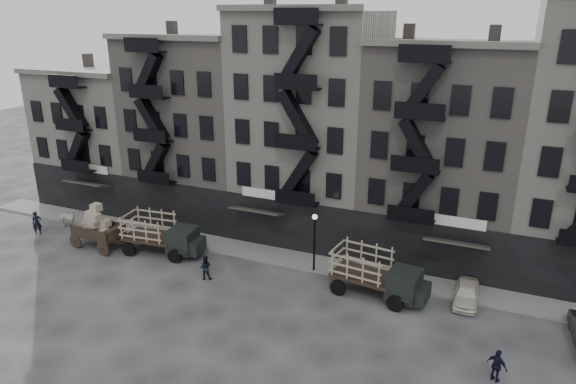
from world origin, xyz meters
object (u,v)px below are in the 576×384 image
at_px(wagon, 96,223).
at_px(car_east, 466,293).
at_px(horse, 67,219).
at_px(stake_truck_west, 161,232).
at_px(pedestrian_mid, 205,267).
at_px(policeman, 497,366).
at_px(pedestrian_west, 37,223).
at_px(stake_truck_east, 377,271).

xyz_separation_m(wagon, car_east, (26.54, 2.61, -1.31)).
relative_size(horse, stake_truck_west, 0.28).
height_order(pedestrian_mid, policeman, policeman).
xyz_separation_m(car_east, pedestrian_west, (-32.59, -2.78, 0.35)).
height_order(horse, pedestrian_mid, pedestrian_mid).
height_order(horse, car_east, horse).
height_order(horse, pedestrian_west, pedestrian_west).
relative_size(wagon, stake_truck_east, 0.67).
height_order(stake_truck_east, pedestrian_west, stake_truck_east).
height_order(pedestrian_west, pedestrian_mid, pedestrian_west).
relative_size(stake_truck_west, pedestrian_mid, 3.63).
bearing_deg(stake_truck_west, horse, 169.35).
bearing_deg(horse, wagon, -123.67).
bearing_deg(pedestrian_west, wagon, -54.44).
xyz_separation_m(horse, policeman, (33.46, -6.12, 0.14)).
distance_m(stake_truck_east, pedestrian_mid, 11.31).
height_order(stake_truck_east, policeman, stake_truck_east).
distance_m(horse, wagon, 5.41).
height_order(wagon, pedestrian_mid, wagon).
height_order(stake_truck_west, policeman, stake_truck_west).
relative_size(pedestrian_west, policeman, 1.11).
relative_size(wagon, stake_truck_west, 0.67).
xyz_separation_m(horse, pedestrian_west, (-1.09, -1.98, 0.23)).
height_order(horse, policeman, policeman).
xyz_separation_m(stake_truck_west, pedestrian_mid, (5.04, -2.11, -0.86)).
relative_size(stake_truck_east, policeman, 3.55).
xyz_separation_m(stake_truck_west, car_east, (21.39, 1.64, -1.10)).
bearing_deg(policeman, stake_truck_west, 14.91).
xyz_separation_m(horse, pedestrian_mid, (15.15, -2.95, 0.11)).
xyz_separation_m(stake_truck_west, pedestrian_west, (-11.21, -1.14, -0.75)).
relative_size(stake_truck_east, pedestrian_mid, 3.65).
bearing_deg(horse, stake_truck_east, -104.87).
height_order(stake_truck_west, pedestrian_mid, stake_truck_west).
relative_size(wagon, car_east, 1.15).
xyz_separation_m(car_east, policeman, (1.96, -6.92, 0.26)).
distance_m(wagon, pedestrian_mid, 10.31).
xyz_separation_m(wagon, stake_truck_east, (21.21, 1.24, -0.21)).
distance_m(car_east, policeman, 7.19).
xyz_separation_m(wagon, pedestrian_mid, (10.19, -1.14, -1.07)).
xyz_separation_m(horse, stake_truck_east, (26.17, -0.57, 0.98)).
xyz_separation_m(horse, car_east, (31.50, 0.80, -0.12)).
bearing_deg(car_east, stake_truck_west, -176.00).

